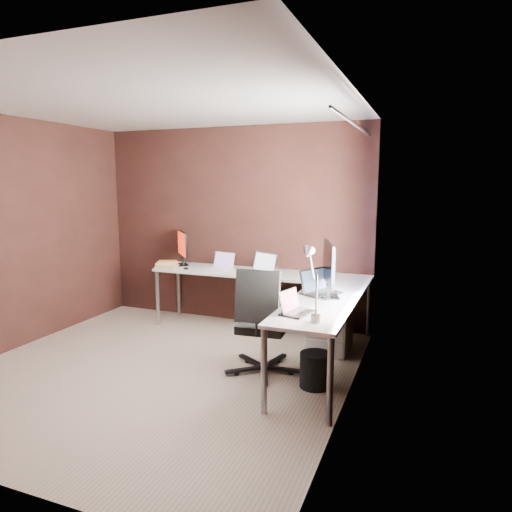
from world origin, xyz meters
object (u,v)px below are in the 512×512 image
at_px(laptop_black_big, 319,288).
at_px(laptop_black_small, 294,308).
at_px(laptop_white, 222,266).
at_px(book_stack, 167,264).
at_px(office_chair, 263,342).
at_px(drawer_pedestal, 330,323).
at_px(monitor_left, 183,246).
at_px(monitor_right, 329,266).
at_px(laptop_silver, 261,269).
at_px(wastebasket, 315,370).
at_px(desk_lamp, 311,274).

height_order(laptop_black_big, laptop_black_small, laptop_black_big).
relative_size(laptop_white, laptop_black_small, 1.06).
xyz_separation_m(book_stack, office_chair, (1.69, -1.04, -0.47)).
bearing_deg(laptop_black_small, drawer_pedestal, 10.42).
bearing_deg(monitor_left, office_chair, 10.51).
xyz_separation_m(monitor_right, laptop_white, (-1.55, 0.91, -0.25)).
bearing_deg(laptop_silver, wastebasket, -27.17).
height_order(monitor_right, laptop_silver, monitor_right).
bearing_deg(laptop_silver, drawer_pedestal, 7.19).
distance_m(laptop_silver, office_chair, 1.29).
relative_size(desk_lamp, office_chair, 0.57).
height_order(desk_lamp, wastebasket, desk_lamp).
xyz_separation_m(laptop_black_big, laptop_black_small, (-0.03, -0.75, -0.01)).
height_order(monitor_right, book_stack, monitor_right).
bearing_deg(desk_lamp, drawer_pedestal, 111.70).
bearing_deg(laptop_black_big, wastebasket, -138.73).
bearing_deg(desk_lamp, wastebasket, 112.37).
bearing_deg(desk_lamp, laptop_black_big, 116.12).
bearing_deg(laptop_white, monitor_right, -18.67).
xyz_separation_m(monitor_left, desk_lamp, (2.16, -1.73, 0.12)).
bearing_deg(laptop_black_big, monitor_right, -101.85).
relative_size(monitor_left, wastebasket, 1.42).
distance_m(desk_lamp, office_chair, 1.09).
bearing_deg(book_stack, office_chair, -31.66).
xyz_separation_m(laptop_black_small, desk_lamp, (0.16, -0.11, 0.33)).
distance_m(monitor_right, wastebasket, 0.96).
bearing_deg(wastebasket, laptop_black_big, 101.39).
height_order(book_stack, desk_lamp, desk_lamp).
height_order(drawer_pedestal, laptop_white, laptop_white).
relative_size(laptop_white, laptop_silver, 0.76).
distance_m(monitor_right, laptop_black_small, 0.70).
height_order(drawer_pedestal, monitor_left, monitor_left).
height_order(monitor_left, wastebasket, monitor_left).
height_order(monitor_left, laptop_black_small, monitor_left).
relative_size(monitor_right, book_stack, 2.11).
bearing_deg(wastebasket, book_stack, 152.51).
xyz_separation_m(laptop_black_small, office_chair, (-0.41, 0.36, -0.47)).
height_order(laptop_silver, desk_lamp, desk_lamp).
xyz_separation_m(monitor_right, laptop_black_small, (-0.15, -0.64, -0.25)).
bearing_deg(monitor_left, laptop_silver, 41.92).
bearing_deg(book_stack, wastebasket, -27.49).
distance_m(monitor_right, laptop_black_big, 0.29).
xyz_separation_m(monitor_right, office_chair, (-0.56, -0.29, -0.72)).
bearing_deg(laptop_silver, monitor_left, -162.53).
height_order(monitor_right, desk_lamp, desk_lamp).
bearing_deg(book_stack, monitor_right, -18.60).
bearing_deg(monitor_right, laptop_black_small, 147.88).
bearing_deg(laptop_black_small, book_stack, 69.65).
xyz_separation_m(drawer_pedestal, laptop_black_big, (-0.03, -0.44, 0.48)).
bearing_deg(laptop_white, desk_lamp, -35.06).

